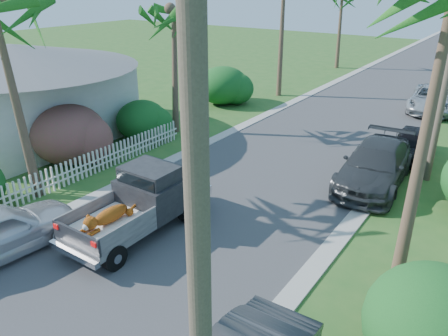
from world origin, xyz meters
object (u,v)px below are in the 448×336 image
Objects in this scene: pickup_truck at (146,199)px; parked_car_rf at (412,145)px; utility_pole_a at (199,279)px; parked_car_rm at (375,165)px; palm_l_b at (172,10)px; parked_car_rd at (432,99)px; house_left at (18,95)px.

pickup_truck is 12.49m from parked_car_rf.
parked_car_rm is at bearing 97.18° from utility_pole_a.
parked_car_rf is (5.67, 11.13, -0.35)m from pickup_truck.
parked_car_rf is at bearing 14.90° from palm_l_b.
palm_l_b is at bearing -136.89° from parked_car_rd.
parked_car_rd is at bearing 76.51° from pickup_truck.
house_left is (-6.20, -5.00, -4.03)m from palm_l_b.
parked_car_rf is 0.72× the size of parked_car_rd.
parked_car_rd is at bearing 45.41° from house_left.
house_left is at bearing -140.19° from parked_car_rd.
parked_car_rm is 0.62× the size of utility_pole_a.
palm_l_b reaches higher than parked_car_rm.
parked_car_rm is 1.03× the size of parked_car_rd.
pickup_truck is 9.67m from utility_pole_a.
palm_l_b is (-5.61, 8.13, 5.14)m from pickup_truck.
utility_pole_a is (2.00, -25.84, 3.85)m from parked_car_rd.
parked_car_rd is 0.60× the size of house_left.
parked_car_rm is 3.71m from parked_car_rf.
palm_l_b is 18.77m from utility_pole_a.
parked_car_rf is at bearing 24.60° from house_left.
parked_car_rf is 12.89m from palm_l_b.
house_left is 20.81m from utility_pole_a.
parked_car_rf is at bearing 63.02° from pickup_truck.
pickup_truck is at bearing -124.36° from parked_car_rf.
house_left reaches higher than parked_car_rf.
utility_pole_a is at bearing -86.96° from parked_car_rm.
parked_car_rd reaches higher than parked_car_rf.
house_left is 1.00× the size of utility_pole_a.
parked_car_rm is at bearing 55.60° from pickup_truck.
utility_pole_a is at bearing -48.47° from palm_l_b.
house_left is (-17.47, -8.00, 1.46)m from parked_car_rf.
parked_car_rf is 17.49m from utility_pole_a.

